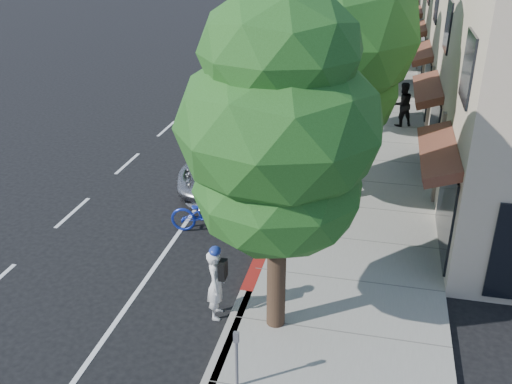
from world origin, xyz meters
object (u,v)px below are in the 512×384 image
(street_tree_0, at_px, (279,131))
(bicycle, at_px, (207,215))
(street_tree_1, at_px, (320,38))
(street_tree_2, at_px, (339,18))
(silver_suv, at_px, (239,156))
(white_pickup, at_px, (290,75))
(pedestrian, at_px, (402,104))
(cyclist, at_px, (216,284))
(dark_suv_far, at_px, (333,45))
(dark_sedan, at_px, (302,97))

(street_tree_0, distance_m, bicycle, 6.11)
(street_tree_1, bearing_deg, street_tree_0, -90.00)
(street_tree_1, relative_size, bicycle, 3.99)
(street_tree_1, distance_m, street_tree_2, 6.01)
(silver_suv, distance_m, white_pickup, 11.19)
(bicycle, height_order, pedestrian, pedestrian)
(cyclist, xyz_separation_m, dark_suv_far, (-0.23, 27.50, -0.05))
(bicycle, height_order, silver_suv, silver_suv)
(cyclist, xyz_separation_m, silver_suv, (-1.37, 7.35, 0.03))
(street_tree_0, height_order, pedestrian, street_tree_0)
(dark_sedan, distance_m, dark_suv_far, 12.01)
(street_tree_1, height_order, white_pickup, street_tree_1)
(street_tree_2, bearing_deg, white_pickup, 113.16)
(cyclist, height_order, silver_suv, silver_suv)
(dark_suv_far, bearing_deg, silver_suv, -96.18)
(street_tree_1, xyz_separation_m, white_pickup, (-2.86, 12.69, -4.26))
(street_tree_2, distance_m, pedestrian, 5.09)
(bicycle, distance_m, dark_sedan, 11.90)
(silver_suv, xyz_separation_m, dark_sedan, (0.96, 8.14, -0.15))
(street_tree_2, distance_m, dark_suv_far, 16.24)
(street_tree_1, bearing_deg, cyclist, -103.17)
(white_pickup, bearing_deg, cyclist, -78.02)
(street_tree_0, height_order, bicycle, street_tree_0)
(bicycle, distance_m, white_pickup, 14.92)
(cyclist, height_order, bicycle, cyclist)
(dark_suv_far, bearing_deg, dark_sedan, -93.81)
(silver_suv, bearing_deg, dark_suv_far, 85.76)
(dark_suv_far, xyz_separation_m, pedestrian, (4.28, -13.46, 0.30))
(street_tree_2, height_order, dark_sedan, street_tree_2)
(cyclist, xyz_separation_m, white_pickup, (-1.49, 18.54, 0.09))
(street_tree_0, xyz_separation_m, street_tree_1, (-0.00, 6.00, 0.64))
(silver_suv, height_order, dark_sedan, silver_suv)
(street_tree_2, height_order, white_pickup, street_tree_2)
(silver_suv, bearing_deg, street_tree_2, 57.63)
(white_pickup, bearing_deg, street_tree_0, -73.91)
(dark_suv_far, distance_m, pedestrian, 14.12)
(dark_suv_far, height_order, pedestrian, pedestrian)
(street_tree_0, xyz_separation_m, pedestrian, (2.68, 14.19, -3.46))
(bicycle, bearing_deg, street_tree_1, -55.98)
(silver_suv, relative_size, dark_sedan, 1.43)
(bicycle, relative_size, dark_sedan, 0.49)
(street_tree_1, relative_size, street_tree_2, 1.13)
(bicycle, xyz_separation_m, silver_suv, (-0.04, 3.73, 0.31))
(street_tree_2, xyz_separation_m, dark_suv_far, (-1.60, 15.65, -4.03))
(dark_suv_far, bearing_deg, street_tree_1, -88.70)
(bicycle, bearing_deg, street_tree_2, -23.71)
(dark_sedan, bearing_deg, street_tree_0, -85.90)
(pedestrian, bearing_deg, white_pickup, -66.41)
(cyclist, relative_size, white_pickup, 0.26)
(street_tree_2, bearing_deg, cyclist, -96.59)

